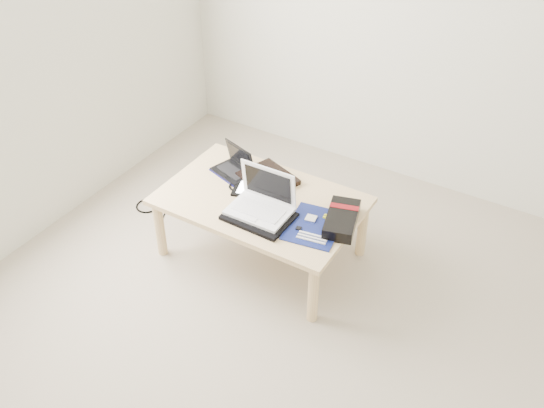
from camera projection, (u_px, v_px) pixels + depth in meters
The scene contains 14 objects.
ground at pixel (305, 408), 2.75m from camera, with size 4.00×4.00×0.00m, color #AB9D8A.
room_shell at pixel (325, 65), 1.74m from camera, with size 4.20×4.20×2.70m.
coffee_table at pixel (261, 206), 3.38m from camera, with size 1.10×0.70×0.40m.
book at pixel (268, 178), 3.48m from camera, with size 0.37×0.34×0.03m.
netbook at pixel (235, 167), 3.54m from camera, with size 0.27×0.23×0.17m.
tablet at pixel (257, 188), 3.42m from camera, with size 0.31×0.27×0.01m.
remote at pixel (277, 199), 3.33m from camera, with size 0.11×0.21×0.02m.
neoprene_sleeve at pixel (259, 216), 3.21m from camera, with size 0.35×0.25×0.02m, color black.
white_laptop at pixel (262, 202), 3.22m from camera, with size 0.33×0.23×0.24m.
motherboard at pixel (315, 226), 3.16m from camera, with size 0.32×0.37×0.02m.
gpu_box at pixel (342, 219), 3.15m from camera, with size 0.23×0.34×0.07m.
cable_coil at pixel (237, 186), 3.43m from camera, with size 0.09×0.09×0.01m, color black.
floor_cable_coil at pixel (148, 206), 3.95m from camera, with size 0.15×0.15×0.01m, color black.
floor_cable_trail at pixel (168, 206), 3.95m from camera, with size 0.01×0.01×0.31m, color black.
Camera 1 is at (0.71, -1.47, 2.41)m, focal length 40.00 mm.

